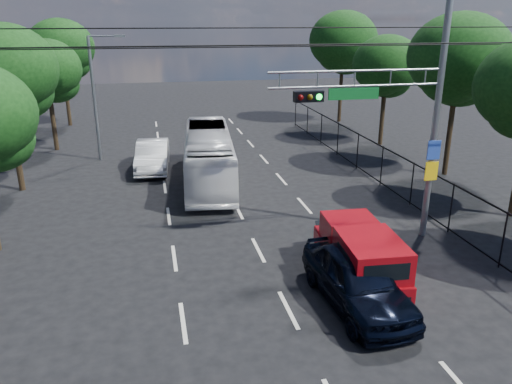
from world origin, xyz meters
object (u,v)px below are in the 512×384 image
object	(u,v)px
white_bus	(209,156)
white_van	(153,156)
signal_mast	(407,99)
red_pickup	(360,252)
navy_hatchback	(357,279)

from	to	relation	value
white_bus	white_van	world-z (taller)	white_bus
signal_mast	red_pickup	bearing A→B (deg)	-133.82
white_bus	white_van	size ratio (longest dim) A/B	2.01
navy_hatchback	white_van	world-z (taller)	navy_hatchback
red_pickup	white_bus	bearing A→B (deg)	107.10
navy_hatchback	white_van	size ratio (longest dim) A/B	0.99
signal_mast	white_van	distance (m)	14.88
signal_mast	red_pickup	xyz separation A→B (m)	(-2.61, -2.72, -4.29)
signal_mast	white_van	xyz separation A→B (m)	(-8.76, 11.17, -4.45)
signal_mast	navy_hatchback	bearing A→B (deg)	-128.57
signal_mast	white_bus	size ratio (longest dim) A/B	0.98
navy_hatchback	white_van	bearing A→B (deg)	106.42
red_pickup	white_van	distance (m)	15.19
signal_mast	white_van	world-z (taller)	signal_mast
red_pickup	navy_hatchback	xyz separation A→B (m)	(-0.68, -1.40, -0.14)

